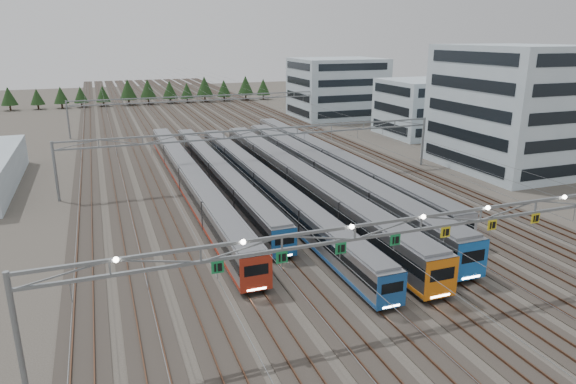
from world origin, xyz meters
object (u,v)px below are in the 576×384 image
object	(u,v)px
depot_bldg_north	(337,88)
gantry_mid	(262,139)
train_f	(330,160)
gantry_near	(421,226)
depot_bldg_south	(513,108)
train_b	(218,173)
gantry_far	(201,102)
train_c	(263,183)
train_d	(298,180)
train_a	(190,179)
depot_bldg_mid	(419,108)
train_e	(324,174)

from	to	relation	value
depot_bldg_north	gantry_mid	bearing A→B (deg)	-125.34
train_f	gantry_near	world-z (taller)	gantry_near
gantry_near	depot_bldg_south	distance (m)	52.49
train_b	gantry_far	xyz separation A→B (m)	(6.75, 45.30, 4.44)
train_c	train_d	world-z (taller)	train_d
train_a	gantry_far	bearing A→B (deg)	76.73
train_b	gantry_mid	size ratio (longest dim) A/B	1.00
train_b	train_f	distance (m)	18.01
depot_bldg_mid	train_c	bearing A→B (deg)	-145.69
train_e	train_d	bearing A→B (deg)	-163.35
train_a	train_b	xyz separation A→B (m)	(4.50, 2.39, -0.14)
gantry_far	depot_bldg_north	bearing A→B (deg)	12.02
train_d	train_f	world-z (taller)	train_d
train_f	gantry_mid	size ratio (longest dim) A/B	1.14
train_b	train_e	bearing A→B (deg)	-28.06
depot_bldg_mid	depot_bldg_south	bearing A→B (deg)	-95.37
depot_bldg_north	depot_bldg_south	bearing A→B (deg)	-87.65
train_c	train_d	size ratio (longest dim) A/B	1.04
train_a	gantry_mid	distance (m)	12.34
gantry_near	train_c	bearing A→B (deg)	93.88
train_c	depot_bldg_north	distance (m)	72.75
train_e	gantry_near	world-z (taller)	gantry_near
train_a	train_e	distance (m)	18.63
gantry_far	depot_bldg_mid	bearing A→B (deg)	-27.08
train_e	depot_bldg_south	distance (m)	34.11
gantry_mid	depot_bldg_north	bearing A→B (deg)	54.66
train_d	gantry_mid	size ratio (longest dim) A/B	1.12
gantry_mid	train_e	bearing A→B (deg)	-48.01
depot_bldg_north	gantry_near	bearing A→B (deg)	-112.01
train_d	depot_bldg_north	distance (m)	71.43
train_e	gantry_far	distance (m)	53.09
train_b	train_e	distance (m)	15.30
gantry_mid	train_b	bearing A→B (deg)	-177.43
train_f	gantry_far	bearing A→B (deg)	104.10
gantry_mid	depot_bldg_north	size ratio (longest dim) A/B	2.56
depot_bldg_mid	gantry_near	bearing A→B (deg)	-124.11
train_e	depot_bldg_south	world-z (taller)	depot_bldg_south
train_c	train_e	distance (m)	9.01
gantry_far	train_a	bearing A→B (deg)	-103.27
train_a	train_f	size ratio (longest dim) A/B	0.97
train_b	train_c	distance (m)	8.58
depot_bldg_south	gantry_near	bearing A→B (deg)	-139.85
train_a	train_e	xyz separation A→B (m)	(18.00, -4.80, 0.24)
train_f	train_e	bearing A→B (deg)	-120.31
gantry_far	depot_bldg_mid	world-z (taller)	depot_bldg_mid
train_e	depot_bldg_south	bearing A→B (deg)	2.04
train_b	depot_bldg_north	bearing A→B (deg)	50.25
gantry_mid	depot_bldg_south	xyz separation A→B (m)	(40.02, -6.31, 3.35)
depot_bldg_north	train_a	bearing A→B (deg)	-131.24
depot_bldg_south	depot_bldg_mid	bearing A→B (deg)	84.63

